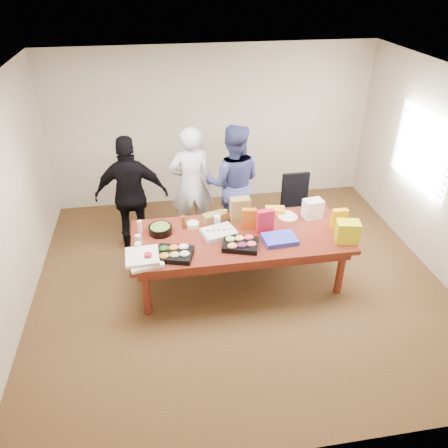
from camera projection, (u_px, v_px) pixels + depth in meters
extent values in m
cube|color=#47301E|center=(239.00, 281.00, 6.08)|extent=(5.50, 5.00, 0.02)
cube|color=white|center=(244.00, 81.00, 4.66)|extent=(5.50, 5.00, 0.02)
cube|color=beige|center=(212.00, 127.00, 7.48)|extent=(5.50, 0.04, 2.70)
cube|color=beige|center=(306.00, 347.00, 3.27)|extent=(5.50, 0.04, 2.70)
cube|color=beige|center=(5.00, 212.00, 4.99)|extent=(0.04, 5.00, 2.70)
cube|color=beige|center=(446.00, 178.00, 5.75)|extent=(0.04, 5.00, 2.70)
cube|color=white|center=(422.00, 151.00, 6.18)|extent=(0.03, 1.40, 1.10)
cube|color=beige|center=(419.00, 151.00, 6.17)|extent=(0.04, 1.36, 1.00)
cube|color=#4C1C0F|center=(240.00, 258.00, 5.88)|extent=(2.80, 1.20, 0.75)
cube|color=black|center=(297.00, 211.00, 6.72)|extent=(0.51, 0.51, 1.00)
imported|color=silver|center=(191.00, 185.00, 6.58)|extent=(0.70, 0.49, 1.82)
imported|color=navy|center=(233.00, 183.00, 6.62)|extent=(1.01, 0.86, 1.83)
imported|color=black|center=(132.00, 195.00, 6.32)|extent=(1.07, 0.49, 1.79)
cube|color=black|center=(174.00, 254.00, 5.26)|extent=(0.51, 0.44, 0.07)
cube|color=black|center=(241.00, 244.00, 5.44)|extent=(0.52, 0.45, 0.07)
cube|color=silver|center=(219.00, 233.00, 5.66)|extent=(0.49, 0.41, 0.07)
cylinder|color=black|center=(160.00, 230.00, 5.70)|extent=(0.33, 0.33, 0.10)
cube|color=#3039C2|center=(280.00, 239.00, 5.55)|extent=(0.44, 0.34, 0.06)
cube|color=red|center=(265.00, 221.00, 5.67)|extent=(0.23, 0.11, 0.32)
cube|color=#F7AA01|center=(339.00, 220.00, 5.71)|extent=(0.20, 0.08, 0.30)
cube|color=#C25811|center=(249.00, 219.00, 5.75)|extent=(0.20, 0.11, 0.29)
cylinder|color=white|center=(217.00, 220.00, 5.87)|extent=(0.11, 0.11, 0.14)
cylinder|color=yellow|center=(225.00, 215.00, 5.97)|extent=(0.06, 0.06, 0.16)
cylinder|color=brown|center=(184.00, 222.00, 5.78)|extent=(0.07, 0.07, 0.18)
cylinder|color=beige|center=(140.00, 227.00, 5.69)|extent=(0.06, 0.06, 0.18)
cube|color=yellow|center=(275.00, 211.00, 6.14)|extent=(0.29, 0.21, 0.09)
cube|color=olive|center=(215.00, 218.00, 5.94)|extent=(0.35, 0.23, 0.13)
cube|color=olive|center=(240.00, 210.00, 5.90)|extent=(0.27, 0.17, 0.34)
cylinder|color=#B4172A|center=(148.00, 258.00, 5.14)|extent=(0.11, 0.11, 0.12)
cylinder|color=silver|center=(138.00, 247.00, 5.35)|extent=(0.09, 0.09, 0.11)
cylinder|color=silver|center=(138.00, 239.00, 5.50)|extent=(0.09, 0.09, 0.11)
cube|color=white|center=(145.00, 260.00, 5.17)|extent=(0.46, 0.46, 0.04)
cube|color=silver|center=(142.00, 257.00, 5.16)|extent=(0.40, 0.40, 0.04)
cylinder|color=silver|center=(288.00, 217.00, 6.06)|extent=(0.34, 0.34, 0.02)
cylinder|color=white|center=(286.00, 214.00, 6.13)|extent=(0.25, 0.25, 0.01)
cylinder|color=beige|center=(269.00, 217.00, 6.03)|extent=(0.17, 0.17, 0.05)
cylinder|color=#F6E5CC|center=(193.00, 225.00, 5.83)|extent=(0.21, 0.21, 0.07)
cube|color=white|center=(313.00, 209.00, 6.00)|extent=(0.27, 0.21, 0.27)
cube|color=yellow|center=(347.00, 232.00, 5.49)|extent=(0.32, 0.25, 0.28)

